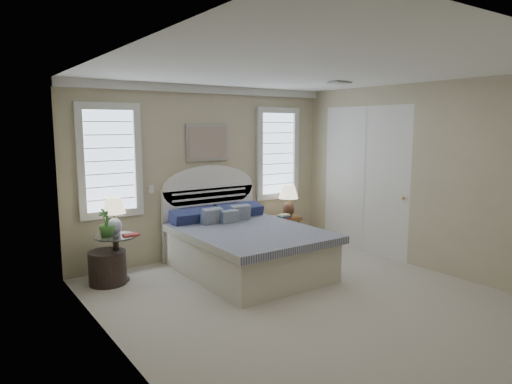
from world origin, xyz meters
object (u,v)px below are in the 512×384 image
object	(u,v)px
floor_pot	(108,268)
side_table_left	(116,253)
nightstand_right	(284,225)
lamp_right	(288,197)
bed	(243,244)
lamp_left	(114,212)

from	to	relation	value
floor_pot	side_table_left	bearing A→B (deg)	15.75
nightstand_right	lamp_right	size ratio (longest dim) A/B	0.96
side_table_left	floor_pot	bearing A→B (deg)	-164.25
bed	floor_pot	distance (m)	1.88
bed	floor_pot	bearing A→B (deg)	162.78
bed	side_table_left	xyz separation A→B (m)	(-1.65, 0.59, 0.00)
bed	lamp_right	world-z (taller)	bed
side_table_left	nightstand_right	distance (m)	2.95
side_table_left	lamp_right	distance (m)	3.07
lamp_right	lamp_left	bearing A→B (deg)	-179.71
side_table_left	nightstand_right	bearing A→B (deg)	1.94
side_table_left	lamp_right	bearing A→B (deg)	1.48
floor_pot	lamp_left	bearing A→B (deg)	34.09
side_table_left	lamp_right	size ratio (longest dim) A/B	1.15
nightstand_right	lamp_left	bearing A→B (deg)	-179.28
bed	lamp_right	xyz separation A→B (m)	(1.38, 0.67, 0.48)
side_table_left	nightstand_right	size ratio (longest dim) A/B	1.19
lamp_right	side_table_left	bearing A→B (deg)	-178.52
nightstand_right	lamp_right	distance (m)	0.49
floor_pot	lamp_right	size ratio (longest dim) A/B	0.89
bed	side_table_left	world-z (taller)	bed
lamp_left	lamp_right	size ratio (longest dim) A/B	0.92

